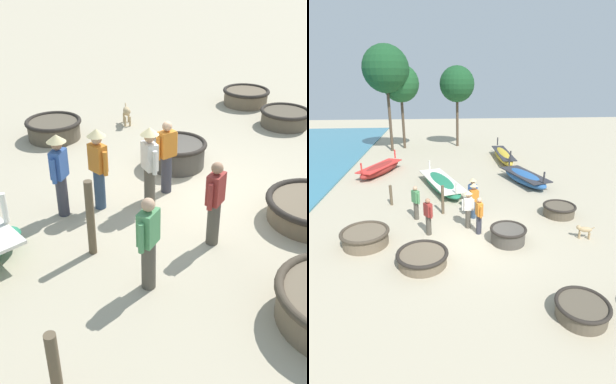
# 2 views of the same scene
# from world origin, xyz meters

# --- Properties ---
(ground_plane) EXTENTS (80.00, 80.00, 0.00)m
(ground_plane) POSITION_xyz_m (0.00, 0.00, 0.00)
(ground_plane) COLOR tan
(coracle_nearest) EXTENTS (1.43, 1.43, 0.48)m
(coracle_nearest) POSITION_xyz_m (2.22, -4.27, 0.26)
(coracle_nearest) COLOR brown
(coracle_nearest) RESTS_ON ground
(coracle_weathered) EXTENTS (1.83, 1.83, 0.59)m
(coracle_weathered) POSITION_xyz_m (-4.21, 0.07, 0.32)
(coracle_weathered) COLOR brown
(coracle_weathered) RESTS_ON ground
(coracle_front_left) EXTENTS (1.41, 1.41, 0.61)m
(coracle_front_left) POSITION_xyz_m (1.20, -0.23, 0.33)
(coracle_front_left) COLOR #4C473F
(coracle_front_left) RESTS_ON ground
(coracle_front_right) EXTENTS (1.77, 1.77, 0.48)m
(coracle_front_right) POSITION_xyz_m (-2.01, -1.44, 0.26)
(coracle_front_right) COLOR brown
(coracle_front_right) RESTS_ON ground
(coracle_beside_post) EXTENTS (1.50, 1.50, 0.53)m
(coracle_beside_post) POSITION_xyz_m (4.11, 1.96, 0.29)
(coracle_beside_post) COLOR brown
(coracle_beside_post) RESTS_ON ground
(long_boat_ochre_hull) EXTENTS (2.37, 4.27, 1.22)m
(long_boat_ochre_hull) POSITION_xyz_m (3.83, 6.68, 0.35)
(long_boat_ochre_hull) COLOR #285693
(long_boat_ochre_hull) RESTS_ON ground
(long_boat_red_hull) EXTENTS (2.64, 4.28, 1.23)m
(long_boat_red_hull) POSITION_xyz_m (-5.19, 9.35, 0.36)
(long_boat_red_hull) COLOR maroon
(long_boat_red_hull) RESTS_ON ground
(long_boat_blue_hull) EXTENTS (2.76, 5.26, 1.09)m
(long_boat_blue_hull) POSITION_xyz_m (-1.21, 6.13, 0.32)
(long_boat_blue_hull) COLOR #237551
(long_boat_blue_hull) RESTS_ON ground
(long_boat_white_hull) EXTENTS (1.12, 5.62, 1.32)m
(long_boat_white_hull) POSITION_xyz_m (3.73, 12.27, 0.38)
(long_boat_white_hull) COLOR gold
(long_boat_white_hull) RESTS_ON ground
(fisherman_hauling) EXTENTS (0.50, 0.36, 1.67)m
(fisherman_hauling) POSITION_xyz_m (0.14, 2.03, 0.96)
(fisherman_hauling) COLOR #2D425B
(fisherman_hauling) RESTS_ON ground
(fisherman_with_hat) EXTENTS (0.37, 0.45, 1.57)m
(fisherman_with_hat) POSITION_xyz_m (-1.84, 0.65, 0.84)
(fisherman_with_hat) COLOR #4C473D
(fisherman_with_hat) RESTS_ON ground
(fisherman_crouching) EXTENTS (0.28, 0.52, 1.57)m
(fisherman_crouching) POSITION_xyz_m (0.18, 0.54, 0.84)
(fisherman_crouching) COLOR #383842
(fisherman_crouching) RESTS_ON ground
(fisherman_standing_right) EXTENTS (0.38, 0.44, 1.57)m
(fisherman_standing_right) POSITION_xyz_m (-2.41, 2.13, 0.84)
(fisherman_standing_right) COLOR #4C473D
(fisherman_standing_right) RESTS_ON ground
(fisherman_by_coracle) EXTENTS (0.42, 0.39, 1.67)m
(fisherman_by_coracle) POSITION_xyz_m (0.19, 2.76, 0.96)
(fisherman_by_coracle) COLOR #383842
(fisherman_by_coracle) RESTS_ON ground
(fisherman_standing_left) EXTENTS (0.53, 0.36, 1.67)m
(fisherman_standing_left) POSITION_xyz_m (-0.20, 1.10, 0.96)
(fisherman_standing_left) COLOR #4C473D
(fisherman_standing_left) RESTS_ON ground
(dog) EXTENTS (0.67, 0.34, 0.55)m
(dog) POSITION_xyz_m (4.23, -0.20, 0.37)
(dog) COLOR tan
(dog) RESTS_ON ground
(mooring_post_shoreline) EXTENTS (0.14, 0.14, 1.38)m
(mooring_post_shoreline) POSITION_xyz_m (-1.22, 2.64, 0.69)
(mooring_post_shoreline) COLOR brown
(mooring_post_shoreline) RESTS_ON ground
(mooring_post_inland) EXTENTS (0.14, 0.14, 1.04)m
(mooring_post_inland) POSITION_xyz_m (-3.75, 3.89, 0.52)
(mooring_post_inland) COLOR brown
(mooring_post_inland) RESTS_ON ground
(tree_right_mid) EXTENTS (3.80, 3.80, 8.65)m
(tree_right_mid) POSITION_xyz_m (-5.33, 16.46, 6.73)
(tree_right_mid) COLOR #4C3D2D
(tree_right_mid) RESTS_ON ground
(tree_center) EXTENTS (3.13, 3.13, 7.14)m
(tree_center) POSITION_xyz_m (0.58, 18.11, 5.54)
(tree_center) COLOR #4C3D2D
(tree_center) RESTS_ON ground
(tree_leftmost) EXTENTS (3.17, 3.17, 7.23)m
(tree_leftmost) POSITION_xyz_m (-4.35, 17.52, 5.62)
(tree_leftmost) COLOR #4C3D2D
(tree_leftmost) RESTS_ON ground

